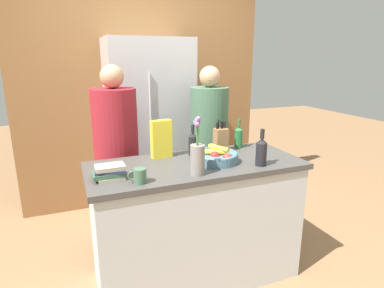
# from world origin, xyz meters

# --- Properties ---
(ground_plane) EXTENTS (14.00, 14.00, 0.00)m
(ground_plane) POSITION_xyz_m (0.00, 0.00, 0.00)
(ground_plane) COLOR #936B47
(kitchen_island) EXTENTS (1.55, 0.66, 0.93)m
(kitchen_island) POSITION_xyz_m (0.00, 0.00, 0.47)
(kitchen_island) COLOR silver
(kitchen_island) RESTS_ON ground_plane
(back_wall_wood) EXTENTS (2.75, 0.12, 2.60)m
(back_wall_wood) POSITION_xyz_m (0.00, 1.58, 1.30)
(back_wall_wood) COLOR olive
(back_wall_wood) RESTS_ON ground_plane
(refrigerator) EXTENTS (0.84, 0.63, 1.85)m
(refrigerator) POSITION_xyz_m (-0.03, 1.22, 0.93)
(refrigerator) COLOR #B7B7BC
(refrigerator) RESTS_ON ground_plane
(fruit_bowl) EXTENTS (0.32, 0.32, 0.12)m
(fruit_bowl) POSITION_xyz_m (0.14, -0.03, 0.98)
(fruit_bowl) COLOR slate
(fruit_bowl) RESTS_ON kitchen_island
(knife_block) EXTENTS (0.10, 0.09, 0.26)m
(knife_block) POSITION_xyz_m (0.29, 0.20, 1.03)
(knife_block) COLOR olive
(knife_block) RESTS_ON kitchen_island
(flower_vase) EXTENTS (0.09, 0.09, 0.38)m
(flower_vase) POSITION_xyz_m (-0.08, -0.22, 1.06)
(flower_vase) COLOR gray
(flower_vase) RESTS_ON kitchen_island
(cereal_box) EXTENTS (0.16, 0.07, 0.29)m
(cereal_box) POSITION_xyz_m (-0.19, 0.22, 1.07)
(cereal_box) COLOR yellow
(cereal_box) RESTS_ON kitchen_island
(coffee_mug) EXTENTS (0.11, 0.08, 0.09)m
(coffee_mug) POSITION_xyz_m (-0.46, -0.22, 0.98)
(coffee_mug) COLOR #42664C
(coffee_mug) RESTS_ON kitchen_island
(book_stack) EXTENTS (0.21, 0.16, 0.09)m
(book_stack) POSITION_xyz_m (-0.62, -0.09, 0.98)
(book_stack) COLOR #B7A88E
(book_stack) RESTS_ON kitchen_island
(bottle_oil) EXTENTS (0.08, 0.08, 0.26)m
(bottle_oil) POSITION_xyz_m (0.40, -0.21, 1.04)
(bottle_oil) COLOR black
(bottle_oil) RESTS_ON kitchen_island
(bottle_vinegar) EXTENTS (0.07, 0.07, 0.24)m
(bottle_vinegar) POSITION_xyz_m (0.05, 0.18, 1.03)
(bottle_vinegar) COLOR black
(bottle_vinegar) RESTS_ON kitchen_island
(bottle_wine) EXTENTS (0.07, 0.07, 0.24)m
(bottle_wine) POSITION_xyz_m (0.48, 0.25, 1.03)
(bottle_wine) COLOR #286633
(bottle_wine) RESTS_ON kitchen_island
(person_at_sink) EXTENTS (0.37, 0.37, 1.61)m
(person_at_sink) POSITION_xyz_m (-0.47, 0.60, 0.90)
(person_at_sink) COLOR #383842
(person_at_sink) RESTS_ON ground_plane
(person_in_blue) EXTENTS (0.34, 0.34, 1.59)m
(person_in_blue) POSITION_xyz_m (0.37, 0.59, 0.89)
(person_in_blue) COLOR #383842
(person_in_blue) RESTS_ON ground_plane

